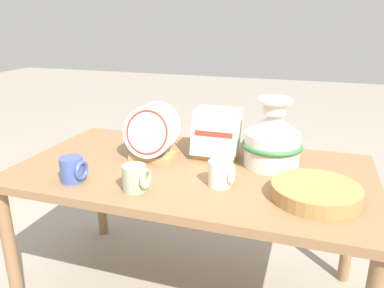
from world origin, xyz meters
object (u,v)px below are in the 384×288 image
(ceramic_vase, at_px, (273,138))
(dish_rack_round_plates, at_px, (152,135))
(mug_sage_glaze, at_px, (136,178))
(dish_rack_square_plates, at_px, (216,139))
(wicker_charger_stack, at_px, (316,192))
(mug_cobalt_glaze, at_px, (73,170))
(mug_cream_glaze, at_px, (221,174))

(ceramic_vase, relative_size, dish_rack_round_plates, 1.20)
(mug_sage_glaze, bearing_deg, dish_rack_round_plates, 103.62)
(dish_rack_round_plates, relative_size, dish_rack_square_plates, 1.11)
(dish_rack_round_plates, height_order, dish_rack_square_plates, dish_rack_round_plates)
(ceramic_vase, height_order, wicker_charger_stack, ceramic_vase)
(dish_rack_square_plates, bearing_deg, mug_sage_glaze, -113.84)
(wicker_charger_stack, bearing_deg, mug_cobalt_glaze, -171.31)
(ceramic_vase, height_order, mug_cobalt_glaze, ceramic_vase)
(dish_rack_round_plates, distance_m, mug_cream_glaze, 0.42)
(dish_rack_square_plates, bearing_deg, dish_rack_round_plates, -157.94)
(ceramic_vase, xyz_separation_m, dish_rack_round_plates, (-0.53, -0.08, -0.01))
(ceramic_vase, xyz_separation_m, mug_cream_glaze, (-0.16, -0.27, -0.07))
(mug_sage_glaze, bearing_deg, dish_rack_square_plates, 66.16)
(dish_rack_round_plates, bearing_deg, mug_cream_glaze, -26.74)
(mug_cobalt_glaze, relative_size, mug_sage_glaze, 1.00)
(mug_cream_glaze, distance_m, mug_cobalt_glaze, 0.58)
(mug_cream_glaze, distance_m, mug_sage_glaze, 0.33)
(wicker_charger_stack, distance_m, mug_cream_glaze, 0.35)
(mug_sage_glaze, bearing_deg, mug_cream_glaze, 25.75)
(dish_rack_square_plates, relative_size, mug_sage_glaze, 2.26)
(dish_rack_square_plates, xyz_separation_m, mug_cobalt_glaze, (-0.47, -0.44, -0.04))
(ceramic_vase, bearing_deg, mug_sage_glaze, -137.41)
(dish_rack_round_plates, relative_size, mug_sage_glaze, 2.52)
(ceramic_vase, distance_m, mug_cream_glaze, 0.32)
(dish_rack_round_plates, distance_m, mug_cobalt_glaze, 0.39)
(dish_rack_round_plates, xyz_separation_m, mug_cream_glaze, (0.37, -0.19, -0.06))
(dish_rack_square_plates, distance_m, wicker_charger_stack, 0.55)
(dish_rack_round_plates, xyz_separation_m, mug_sage_glaze, (0.08, -0.33, -0.06))
(dish_rack_round_plates, bearing_deg, ceramic_vase, 9.08)
(wicker_charger_stack, bearing_deg, dish_rack_round_plates, 165.03)
(ceramic_vase, distance_m, mug_cobalt_glaze, 0.84)
(dish_rack_square_plates, bearing_deg, mug_cream_glaze, -71.77)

